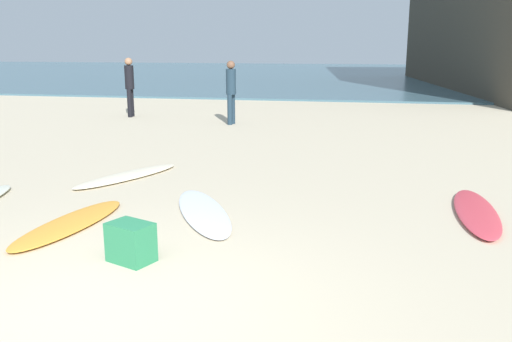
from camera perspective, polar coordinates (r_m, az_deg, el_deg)
name	(u,v)px	position (r m, az deg, el deg)	size (l,w,h in m)	color
ground_plane	(102,316)	(4.93, -15.87, -14.45)	(120.00, 120.00, 0.00)	beige
ocean_water	(334,74)	(41.84, 8.22, 10.09)	(120.00, 40.00, 0.08)	#426675
surfboard_0	(127,176)	(9.57, -13.39, -0.49)	(0.49, 2.20, 0.08)	#F2E4C3
surfboard_1	(476,212)	(7.90, 22.18, -4.01)	(0.53, 2.29, 0.08)	#DF4351
surfboard_2	(70,223)	(7.28, -19.00, -5.23)	(0.57, 2.11, 0.07)	gold
surfboard_6	(203,212)	(7.39, -5.57, -4.30)	(0.58, 2.27, 0.06)	white
beachgoer_near	(130,84)	(17.57, -13.17, 8.94)	(0.30, 0.34, 1.84)	black
beachgoer_mid	(231,89)	(15.50, -2.65, 8.63)	(0.33, 0.34, 1.79)	#1E3342
beach_cooler	(131,242)	(5.90, -13.04, -7.32)	(0.46, 0.32, 0.42)	#287F51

